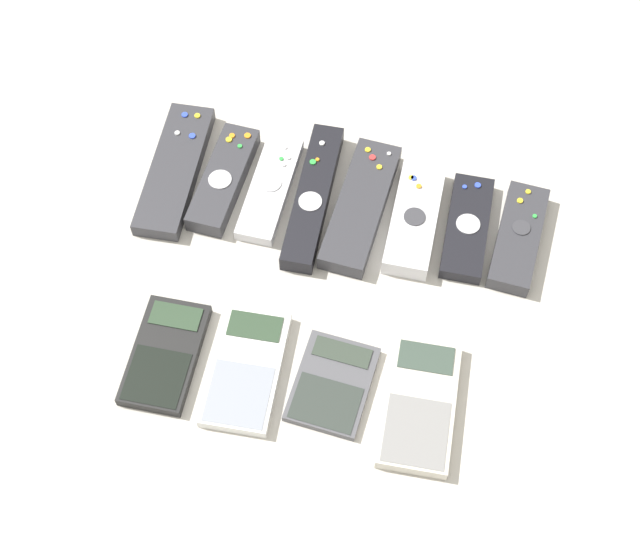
{
  "coord_description": "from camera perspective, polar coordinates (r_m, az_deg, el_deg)",
  "views": [
    {
      "loc": [
        0.13,
        -0.51,
        0.95
      ],
      "look_at": [
        0.0,
        0.03,
        0.01
      ],
      "focal_mm": 50.0,
      "sensor_mm": 36.0,
      "label": 1
    }
  ],
  "objects": [
    {
      "name": "remote_5",
      "position": [
        1.14,
        6.08,
        3.63
      ],
      "size": [
        0.06,
        0.17,
        0.03
      ],
      "rotation": [
        0.0,
        0.0,
        0.02
      ],
      "color": "silver",
      "rests_on": "ground_plane"
    },
    {
      "name": "ground_plane",
      "position": [
        1.08,
        -0.37,
        -1.7
      ],
      "size": [
        3.0,
        3.0,
        0.0
      ],
      "primitive_type": "plane",
      "color": "beige"
    },
    {
      "name": "calculator_0",
      "position": [
        1.06,
        -9.87,
        -5.04
      ],
      "size": [
        0.08,
        0.14,
        0.02
      ],
      "rotation": [
        0.0,
        0.0,
        0.04
      ],
      "color": "black",
      "rests_on": "ground_plane"
    },
    {
      "name": "calculator_1",
      "position": [
        1.04,
        -4.76,
        -6.02
      ],
      "size": [
        0.09,
        0.16,
        0.02
      ],
      "rotation": [
        0.0,
        0.0,
        0.07
      ],
      "color": "silver",
      "rests_on": "ground_plane"
    },
    {
      "name": "remote_6",
      "position": [
        1.14,
        9.4,
        2.99
      ],
      "size": [
        0.06,
        0.15,
        0.02
      ],
      "rotation": [
        0.0,
        0.0,
        0.03
      ],
      "color": "black",
      "rests_on": "ground_plane"
    },
    {
      "name": "remote_3",
      "position": [
        1.15,
        -0.45,
        5.02
      ],
      "size": [
        0.05,
        0.22,
        0.03
      ],
      "rotation": [
        0.0,
        0.0,
        0.04
      ],
      "color": "black",
      "rests_on": "ground_plane"
    },
    {
      "name": "remote_1",
      "position": [
        1.18,
        -6.19,
        6.1
      ],
      "size": [
        0.05,
        0.17,
        0.03
      ],
      "rotation": [
        0.0,
        0.0,
        -0.03
      ],
      "color": "#333338",
      "rests_on": "ground_plane"
    },
    {
      "name": "remote_4",
      "position": [
        1.15,
        2.62,
        4.39
      ],
      "size": [
        0.07,
        0.2,
        0.03
      ],
      "rotation": [
        0.0,
        0.0,
        -0.05
      ],
      "color": "#333338",
      "rests_on": "ground_plane"
    },
    {
      "name": "remote_2",
      "position": [
        1.17,
        -3.22,
        5.51
      ],
      "size": [
        0.05,
        0.16,
        0.02
      ],
      "rotation": [
        0.0,
        0.0,
        0.0
      ],
      "color": "silver",
      "rests_on": "ground_plane"
    },
    {
      "name": "calculator_2",
      "position": [
        1.03,
        0.81,
        -7.01
      ],
      "size": [
        0.09,
        0.12,
        0.01
      ],
      "rotation": [
        0.0,
        0.0,
        -0.06
      ],
      "color": "#4C4C51",
      "rests_on": "ground_plane"
    },
    {
      "name": "remote_7",
      "position": [
        1.15,
        12.58,
        2.32
      ],
      "size": [
        0.06,
        0.16,
        0.02
      ],
      "rotation": [
        0.0,
        0.0,
        -0.06
      ],
      "color": "#333338",
      "rests_on": "ground_plane"
    },
    {
      "name": "calculator_3",
      "position": [
        1.02,
        6.39,
        -8.23
      ],
      "size": [
        0.09,
        0.16,
        0.02
      ],
      "rotation": [
        0.0,
        0.0,
        0.06
      ],
      "color": "beige",
      "rests_on": "ground_plane"
    },
    {
      "name": "remote_0",
      "position": [
        1.2,
        -9.27,
        6.64
      ],
      "size": [
        0.07,
        0.21,
        0.02
      ],
      "rotation": [
        0.0,
        0.0,
        0.07
      ],
      "color": "#333338",
      "rests_on": "ground_plane"
    }
  ]
}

